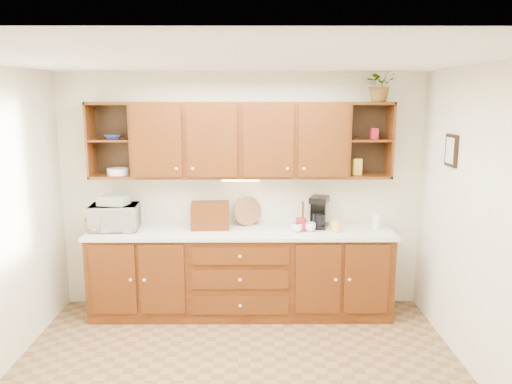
{
  "coord_description": "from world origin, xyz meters",
  "views": [
    {
      "loc": [
        0.14,
        -3.71,
        2.33
      ],
      "look_at": [
        0.16,
        1.15,
        1.41
      ],
      "focal_mm": 35.0,
      "sensor_mm": 36.0,
      "label": 1
    }
  ],
  "objects_px": {
    "coffee_maker": "(319,212)",
    "potted_plant": "(380,84)",
    "microwave": "(115,217)",
    "bread_box": "(210,216)"
  },
  "relations": [
    {
      "from": "coffee_maker",
      "to": "potted_plant",
      "type": "relative_size",
      "value": 0.95
    },
    {
      "from": "microwave",
      "to": "coffee_maker",
      "type": "distance_m",
      "value": 2.2
    },
    {
      "from": "bread_box",
      "to": "potted_plant",
      "type": "distance_m",
      "value": 2.25
    },
    {
      "from": "coffee_maker",
      "to": "potted_plant",
      "type": "bearing_deg",
      "value": 14.52
    },
    {
      "from": "bread_box",
      "to": "potted_plant",
      "type": "height_order",
      "value": "potted_plant"
    },
    {
      "from": "microwave",
      "to": "potted_plant",
      "type": "relative_size",
      "value": 1.38
    },
    {
      "from": "bread_box",
      "to": "microwave",
      "type": "bearing_deg",
      "value": 179.82
    },
    {
      "from": "microwave",
      "to": "coffee_maker",
      "type": "xyz_separation_m",
      "value": [
        2.19,
        0.12,
        0.03
      ]
    },
    {
      "from": "bread_box",
      "to": "potted_plant",
      "type": "bearing_deg",
      "value": -3.38
    },
    {
      "from": "microwave",
      "to": "potted_plant",
      "type": "height_order",
      "value": "potted_plant"
    }
  ]
}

